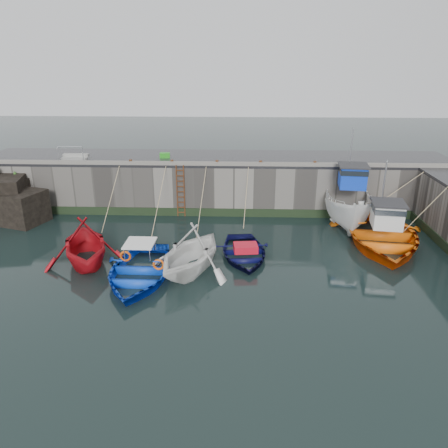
{
  "coord_description": "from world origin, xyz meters",
  "views": [
    {
      "loc": [
        1.63,
        -15.35,
        9.05
      ],
      "look_at": [
        0.81,
        5.45,
        1.2
      ],
      "focal_mm": 35.0,
      "sensor_mm": 36.0,
      "label": 1
    }
  ],
  "objects_px": {
    "bollard_d": "(261,163)",
    "bollard_e": "(315,163)",
    "bollard_c": "(217,163)",
    "boat_far_orange": "(382,235)",
    "boat_near_blue": "(139,277)",
    "bollard_b": "(172,162)",
    "boat_near_white": "(87,262)",
    "ladder": "(181,191)",
    "bollard_a": "(131,162)",
    "boat_near_blacktrim": "(191,271)",
    "boat_far_white": "(348,205)",
    "boat_near_navy": "(243,256)",
    "fish_crate": "(165,155)"
  },
  "relations": [
    {
      "from": "boat_far_orange",
      "to": "bollard_e",
      "type": "xyz_separation_m",
      "value": [
        -3.04,
        4.2,
        2.8
      ]
    },
    {
      "from": "boat_near_navy",
      "to": "fish_crate",
      "type": "height_order",
      "value": "fish_crate"
    },
    {
      "from": "fish_crate",
      "to": "ladder",
      "type": "bearing_deg",
      "value": -68.29
    },
    {
      "from": "boat_near_white",
      "to": "bollard_d",
      "type": "height_order",
      "value": "bollard_d"
    },
    {
      "from": "boat_near_navy",
      "to": "boat_far_orange",
      "type": "distance_m",
      "value": 7.49
    },
    {
      "from": "boat_near_blue",
      "to": "bollard_c",
      "type": "height_order",
      "value": "bollard_c"
    },
    {
      "from": "bollard_e",
      "to": "bollard_c",
      "type": "bearing_deg",
      "value": 180.0
    },
    {
      "from": "bollard_b",
      "to": "bollard_d",
      "type": "xyz_separation_m",
      "value": [
        5.3,
        0.0,
        0.0
      ]
    },
    {
      "from": "boat_near_blacktrim",
      "to": "bollard_c",
      "type": "bearing_deg",
      "value": 105.97
    },
    {
      "from": "boat_near_navy",
      "to": "fish_crate",
      "type": "distance_m",
      "value": 10.06
    },
    {
      "from": "boat_far_orange",
      "to": "bollard_c",
      "type": "bearing_deg",
      "value": 162.5
    },
    {
      "from": "boat_near_blue",
      "to": "boat_near_navy",
      "type": "height_order",
      "value": "boat_near_blue"
    },
    {
      "from": "boat_far_orange",
      "to": "bollard_e",
      "type": "relative_size",
      "value": 28.77
    },
    {
      "from": "boat_near_white",
      "to": "bollard_d",
      "type": "distance_m",
      "value": 11.49
    },
    {
      "from": "boat_near_white",
      "to": "boat_far_orange",
      "type": "height_order",
      "value": "boat_far_orange"
    },
    {
      "from": "boat_near_navy",
      "to": "boat_far_orange",
      "type": "height_order",
      "value": "boat_far_orange"
    },
    {
      "from": "ladder",
      "to": "bollard_a",
      "type": "relative_size",
      "value": 11.43
    },
    {
      "from": "ladder",
      "to": "boat_far_orange",
      "type": "height_order",
      "value": "boat_far_orange"
    },
    {
      "from": "boat_far_orange",
      "to": "bollard_a",
      "type": "bearing_deg",
      "value": 171.25
    },
    {
      "from": "bollard_e",
      "to": "fish_crate",
      "type": "bearing_deg",
      "value": 168.14
    },
    {
      "from": "boat_far_orange",
      "to": "bollard_d",
      "type": "relative_size",
      "value": 28.77
    },
    {
      "from": "boat_near_navy",
      "to": "bollard_b",
      "type": "distance_m",
      "value": 8.15
    },
    {
      "from": "ladder",
      "to": "boat_far_white",
      "type": "relative_size",
      "value": 0.44
    },
    {
      "from": "fish_crate",
      "to": "boat_far_white",
      "type": "bearing_deg",
      "value": -22.74
    },
    {
      "from": "boat_far_orange",
      "to": "bollard_a",
      "type": "relative_size",
      "value": 28.77
    },
    {
      "from": "boat_far_white",
      "to": "bollard_e",
      "type": "height_order",
      "value": "boat_far_white"
    },
    {
      "from": "ladder",
      "to": "bollard_d",
      "type": "relative_size",
      "value": 11.43
    },
    {
      "from": "boat_near_white",
      "to": "boat_near_blacktrim",
      "type": "distance_m",
      "value": 5.13
    },
    {
      "from": "ladder",
      "to": "bollard_a",
      "type": "xyz_separation_m",
      "value": [
        -3.0,
        0.34,
        1.71
      ]
    },
    {
      "from": "boat_near_navy",
      "to": "boat_near_white",
      "type": "bearing_deg",
      "value": -178.83
    },
    {
      "from": "ladder",
      "to": "boat_far_white",
      "type": "distance_m",
      "value": 9.96
    },
    {
      "from": "bollard_b",
      "to": "bollard_c",
      "type": "xyz_separation_m",
      "value": [
        2.7,
        0.0,
        0.0
      ]
    },
    {
      "from": "boat_near_blacktrim",
      "to": "boat_far_white",
      "type": "relative_size",
      "value": 0.66
    },
    {
      "from": "bollard_d",
      "to": "boat_near_navy",
      "type": "bearing_deg",
      "value": -99.2
    },
    {
      "from": "ladder",
      "to": "bollard_a",
      "type": "distance_m",
      "value": 3.47
    },
    {
      "from": "boat_near_blue",
      "to": "bollard_b",
      "type": "relative_size",
      "value": 20.09
    },
    {
      "from": "boat_near_white",
      "to": "boat_near_blacktrim",
      "type": "height_order",
      "value": "boat_near_blacktrim"
    },
    {
      "from": "bollard_d",
      "to": "bollard_e",
      "type": "relative_size",
      "value": 1.0
    },
    {
      "from": "fish_crate",
      "to": "boat_far_orange",
      "type": "bearing_deg",
      "value": -33.78
    },
    {
      "from": "boat_far_orange",
      "to": "bollard_c",
      "type": "distance_m",
      "value": 10.18
    },
    {
      "from": "boat_near_white",
      "to": "bollard_b",
      "type": "bearing_deg",
      "value": 44.57
    },
    {
      "from": "boat_far_white",
      "to": "bollard_c",
      "type": "height_order",
      "value": "boat_far_white"
    },
    {
      "from": "boat_near_blacktrim",
      "to": "bollard_d",
      "type": "relative_size",
      "value": 17.07
    },
    {
      "from": "boat_near_blue",
      "to": "boat_far_orange",
      "type": "relative_size",
      "value": 0.7
    },
    {
      "from": "boat_near_white",
      "to": "bollard_b",
      "type": "distance_m",
      "value": 8.4
    },
    {
      "from": "boat_far_white",
      "to": "bollard_b",
      "type": "height_order",
      "value": "boat_far_white"
    },
    {
      "from": "boat_near_white",
      "to": "bollard_e",
      "type": "height_order",
      "value": "bollard_e"
    },
    {
      "from": "boat_far_orange",
      "to": "bollard_d",
      "type": "bearing_deg",
      "value": 153.97
    },
    {
      "from": "boat_near_white",
      "to": "ladder",
      "type": "bearing_deg",
      "value": 40.12
    },
    {
      "from": "bollard_c",
      "to": "boat_far_orange",
      "type": "bearing_deg",
      "value": -25.4
    }
  ]
}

